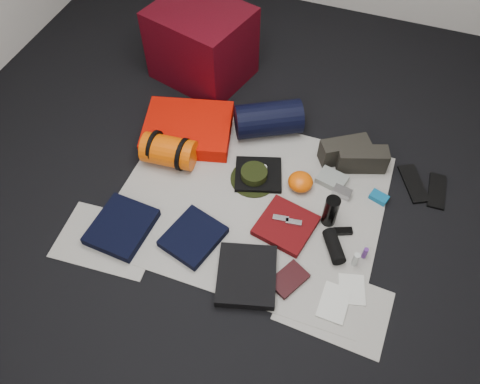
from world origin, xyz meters
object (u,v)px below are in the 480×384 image
(water_bottle, at_px, (331,211))
(sleeping_pad, at_px, (188,128))
(compact_camera, at_px, (342,192))
(navy_duffel, at_px, (268,119))
(stuff_sack, at_px, (169,151))
(paperback_book, at_px, (289,279))
(red_cabinet, at_px, (202,44))

(water_bottle, bearing_deg, sleeping_pad, 160.95)
(sleeping_pad, height_order, compact_camera, sleeping_pad)
(navy_duffel, distance_m, water_bottle, 0.82)
(stuff_sack, relative_size, compact_camera, 2.99)
(sleeping_pad, distance_m, navy_duffel, 0.56)
(stuff_sack, distance_m, paperback_book, 1.13)
(red_cabinet, height_order, stuff_sack, red_cabinet)
(sleeping_pad, distance_m, stuff_sack, 0.27)
(compact_camera, bearing_deg, sleeping_pad, -178.28)
(stuff_sack, distance_m, compact_camera, 1.14)
(stuff_sack, distance_m, navy_duffel, 0.71)
(stuff_sack, height_order, compact_camera, stuff_sack)
(compact_camera, relative_size, paperback_book, 0.55)
(sleeping_pad, relative_size, water_bottle, 2.69)
(stuff_sack, height_order, water_bottle, water_bottle)
(red_cabinet, xyz_separation_m, stuff_sack, (0.13, -0.90, -0.17))
(paperback_book, bearing_deg, water_bottle, 104.39)
(sleeping_pad, relative_size, navy_duffel, 1.31)
(stuff_sack, bearing_deg, red_cabinet, 98.40)
(stuff_sack, bearing_deg, water_bottle, -5.55)
(stuff_sack, height_order, paperback_book, stuff_sack)
(stuff_sack, height_order, navy_duffel, navy_duffel)
(sleeping_pad, bearing_deg, water_bottle, -19.05)
(compact_camera, bearing_deg, water_bottle, -89.25)
(sleeping_pad, bearing_deg, red_cabinet, 102.95)
(water_bottle, xyz_separation_m, compact_camera, (0.03, 0.22, -0.09))
(navy_duffel, xyz_separation_m, water_bottle, (0.57, -0.58, -0.01))
(paperback_book, bearing_deg, sleeping_pad, 167.71)
(red_cabinet, distance_m, stuff_sack, 0.92)
(compact_camera, height_order, paperback_book, compact_camera)
(water_bottle, distance_m, paperback_book, 0.48)
(navy_duffel, xyz_separation_m, compact_camera, (0.61, -0.36, -0.09))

